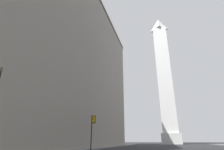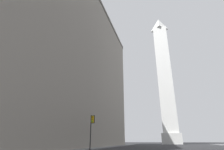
# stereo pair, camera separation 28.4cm
# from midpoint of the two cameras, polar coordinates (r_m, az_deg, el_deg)

# --- Properties ---
(sidewalk_left) EXTENTS (5.00, 103.74, 0.15)m
(sidewalk_left) POSITION_cam_midpoint_polar(r_m,az_deg,el_deg) (34.82, -9.14, -22.68)
(sidewalk_left) COLOR slate
(sidewalk_left) RESTS_ON ground_plane
(building_left) EXTENTS (27.63, 59.59, 39.22)m
(building_left) POSITION_cam_midpoint_polar(r_m,az_deg,el_deg) (48.22, -20.45, 2.86)
(building_left) COLOR gray
(building_left) RESTS_ON ground_plane
(obelisk) EXTENTS (8.51, 8.51, 66.81)m
(obelisk) POSITION_cam_midpoint_polar(r_m,az_deg,el_deg) (92.18, 16.86, -0.21)
(obelisk) COLOR silver
(obelisk) RESTS_ON ground_plane
(traffic_light_mid_left) EXTENTS (0.80, 0.53, 5.62)m
(traffic_light_mid_left) POSITION_cam_midpoint_polar(r_m,az_deg,el_deg) (31.16, -6.41, -16.38)
(traffic_light_mid_left) COLOR black
(traffic_light_mid_left) RESTS_ON ground_plane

